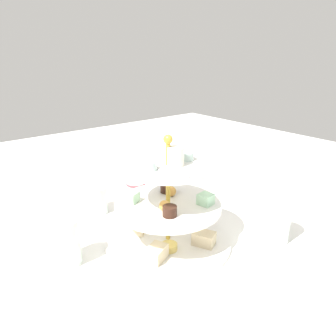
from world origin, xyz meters
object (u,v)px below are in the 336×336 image
Objects in this scene: water_glass_short_left at (96,199)px; butter_knife_right at (207,193)px; tiered_serving_stand at (168,213)px; water_glass_mid_back at (66,242)px; teacup_with_saucer at (136,190)px; water_glass_tall_right at (276,219)px.

water_glass_short_left is 0.35m from butter_knife_right.
tiered_serving_stand is 1.71× the size of butter_knife_right.
water_glass_mid_back is at bearing 74.82° from butter_knife_right.
water_glass_short_left is at bearing 137.78° from water_glass_mid_back.
water_glass_mid_back is at bearing -109.23° from tiered_serving_stand.
teacup_with_saucer is 0.34m from water_glass_mid_back.
butter_knife_right is at bearing 97.30° from water_glass_mid_back.
water_glass_short_left is 0.84× the size of teacup_with_saucer.
water_glass_tall_right reaches higher than teacup_with_saucer.
tiered_serving_stand is 0.27m from teacup_with_saucer.
teacup_with_saucer is at bearing -162.83° from water_glass_tall_right.
water_glass_short_left is at bearing 49.24° from butter_knife_right.
water_glass_tall_right is at bearing 61.88° from water_glass_mid_back.
tiered_serving_stand is at bearing -126.14° from water_glass_tall_right.
tiered_serving_stand reaches higher than teacup_with_saucer.
tiered_serving_stand is at bearing 94.38° from butter_knife_right.
butter_knife_right is at bearing 166.84° from water_glass_tall_right.
water_glass_short_left is at bearing -86.86° from teacup_with_saucer.
tiered_serving_stand is at bearing 13.58° from water_glass_short_left.
water_glass_short_left is at bearing -146.32° from water_glass_tall_right.
teacup_with_saucer is (-0.40, -0.12, -0.03)m from water_glass_tall_right.
tiered_serving_stand reaches higher than butter_knife_right.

